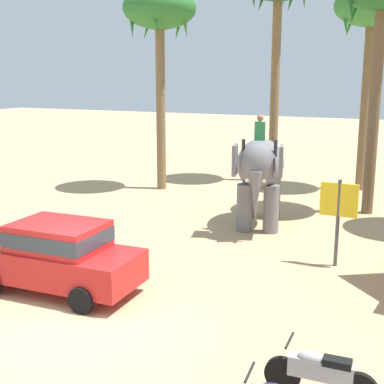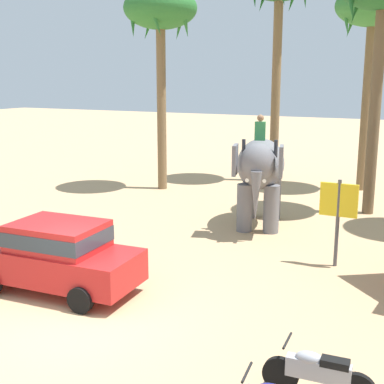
{
  "view_description": "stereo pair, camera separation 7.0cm",
  "coord_description": "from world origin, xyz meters",
  "px_view_note": "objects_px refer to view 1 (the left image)",
  "views": [
    {
      "loc": [
        6.77,
        -8.08,
        5.04
      ],
      "look_at": [
        -0.32,
        6.05,
        1.6
      ],
      "focal_mm": 49.32,
      "sensor_mm": 36.0,
      "label": 1
    },
    {
      "loc": [
        6.84,
        -8.05,
        5.04
      ],
      "look_at": [
        -0.32,
        6.05,
        1.6
      ],
      "focal_mm": 49.32,
      "sensor_mm": 36.0,
      "label": 2
    }
  ],
  "objects_px": {
    "car_sedan_foreground": "(57,254)",
    "elephant_with_mahout": "(260,169)",
    "palm_tree_leaning_seaward": "(160,15)",
    "motorcycle_mid_row": "(320,373)",
    "signboard_yellow": "(339,206)",
    "palm_tree_near_hut": "(372,12)"
  },
  "relations": [
    {
      "from": "car_sedan_foreground",
      "to": "elephant_with_mahout",
      "type": "xyz_separation_m",
      "value": [
        2.4,
        7.52,
        1.06
      ]
    },
    {
      "from": "elephant_with_mahout",
      "to": "palm_tree_leaning_seaward",
      "type": "bearing_deg",
      "value": 147.09
    },
    {
      "from": "car_sedan_foreground",
      "to": "motorcycle_mid_row",
      "type": "distance_m",
      "value": 6.88
    },
    {
      "from": "signboard_yellow",
      "to": "palm_tree_near_hut",
      "type": "bearing_deg",
      "value": 96.01
    },
    {
      "from": "car_sedan_foreground",
      "to": "palm_tree_leaning_seaward",
      "type": "distance_m",
      "value": 13.86
    },
    {
      "from": "car_sedan_foreground",
      "to": "palm_tree_near_hut",
      "type": "bearing_deg",
      "value": 73.76
    },
    {
      "from": "palm_tree_near_hut",
      "to": "elephant_with_mahout",
      "type": "bearing_deg",
      "value": -104.83
    },
    {
      "from": "car_sedan_foreground",
      "to": "elephant_with_mahout",
      "type": "distance_m",
      "value": 7.96
    },
    {
      "from": "car_sedan_foreground",
      "to": "palm_tree_leaning_seaward",
      "type": "height_order",
      "value": "palm_tree_leaning_seaward"
    },
    {
      "from": "palm_tree_leaning_seaward",
      "to": "motorcycle_mid_row",
      "type": "bearing_deg",
      "value": -51.47
    },
    {
      "from": "palm_tree_near_hut",
      "to": "palm_tree_leaning_seaward",
      "type": "xyz_separation_m",
      "value": [
        -8.24,
        -3.9,
        -0.08
      ]
    },
    {
      "from": "elephant_with_mahout",
      "to": "palm_tree_leaning_seaward",
      "type": "distance_m",
      "value": 9.29
    },
    {
      "from": "motorcycle_mid_row",
      "to": "palm_tree_near_hut",
      "type": "height_order",
      "value": "palm_tree_near_hut"
    },
    {
      "from": "palm_tree_near_hut",
      "to": "signboard_yellow",
      "type": "height_order",
      "value": "palm_tree_near_hut"
    },
    {
      "from": "palm_tree_near_hut",
      "to": "signboard_yellow",
      "type": "xyz_separation_m",
      "value": [
        1.12,
        -10.67,
        -6.08
      ]
    },
    {
      "from": "signboard_yellow",
      "to": "palm_tree_leaning_seaward",
      "type": "bearing_deg",
      "value": 144.15
    },
    {
      "from": "elephant_with_mahout",
      "to": "palm_tree_near_hut",
      "type": "bearing_deg",
      "value": 75.17
    },
    {
      "from": "elephant_with_mahout",
      "to": "motorcycle_mid_row",
      "type": "xyz_separation_m",
      "value": [
        4.27,
        -9.11,
        -1.53
      ]
    },
    {
      "from": "motorcycle_mid_row",
      "to": "signboard_yellow",
      "type": "distance_m",
      "value": 6.53
    },
    {
      "from": "car_sedan_foreground",
      "to": "elephant_with_mahout",
      "type": "bearing_deg",
      "value": 72.3
    },
    {
      "from": "motorcycle_mid_row",
      "to": "palm_tree_near_hut",
      "type": "bearing_deg",
      "value": 97.32
    },
    {
      "from": "elephant_with_mahout",
      "to": "palm_tree_leaning_seaward",
      "type": "xyz_separation_m",
      "value": [
        -6.16,
        3.98,
        5.7
      ]
    }
  ]
}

